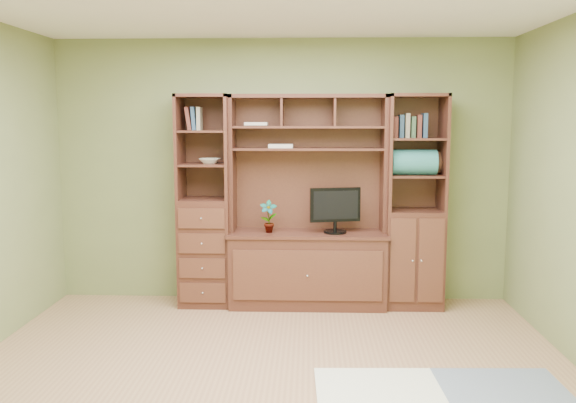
{
  "coord_description": "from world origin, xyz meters",
  "views": [
    {
      "loc": [
        0.27,
        -4.07,
        1.81
      ],
      "look_at": [
        0.09,
        1.2,
        1.1
      ],
      "focal_mm": 38.0,
      "sensor_mm": 36.0,
      "label": 1
    }
  ],
  "objects_px": {
    "monitor": "(335,202)",
    "right_tower": "(414,202)",
    "left_tower": "(205,201)",
    "center_hutch": "(308,202)"
  },
  "relations": [
    {
      "from": "left_tower",
      "to": "right_tower",
      "type": "relative_size",
      "value": 1.0
    },
    {
      "from": "center_hutch",
      "to": "right_tower",
      "type": "distance_m",
      "value": 1.03
    },
    {
      "from": "left_tower",
      "to": "center_hutch",
      "type": "bearing_deg",
      "value": -2.29
    },
    {
      "from": "center_hutch",
      "to": "left_tower",
      "type": "height_order",
      "value": "same"
    },
    {
      "from": "center_hutch",
      "to": "monitor",
      "type": "distance_m",
      "value": 0.27
    },
    {
      "from": "monitor",
      "to": "left_tower",
      "type": "bearing_deg",
      "value": 163.89
    },
    {
      "from": "left_tower",
      "to": "monitor",
      "type": "height_order",
      "value": "left_tower"
    },
    {
      "from": "monitor",
      "to": "right_tower",
      "type": "bearing_deg",
      "value": -7.09
    },
    {
      "from": "right_tower",
      "to": "monitor",
      "type": "xyz_separation_m",
      "value": [
        -0.76,
        -0.07,
        0.01
      ]
    },
    {
      "from": "left_tower",
      "to": "monitor",
      "type": "xyz_separation_m",
      "value": [
        1.26,
        -0.07,
        0.01
      ]
    }
  ]
}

